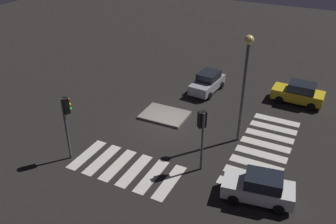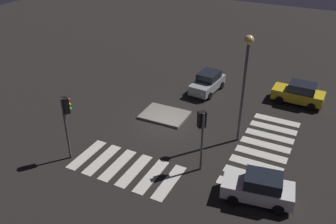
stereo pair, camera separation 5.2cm
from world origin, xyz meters
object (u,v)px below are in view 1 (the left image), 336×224
car_yellow (299,93)px  street_lamp (246,71)px  traffic_island (165,115)px  traffic_light_east (202,126)px  car_white (259,188)px  car_silver (207,82)px  traffic_light_south (66,113)px

car_yellow → street_lamp: size_ratio=0.55×
traffic_island → traffic_light_east: size_ratio=0.88×
traffic_island → car_yellow: size_ratio=0.85×
car_white → traffic_light_east: traffic_light_east is taller
car_white → car_silver: size_ratio=0.99×
car_silver → traffic_light_south: (-4.04, -12.26, 2.29)m
car_silver → street_lamp: size_ratio=0.55×
car_white → traffic_light_south: traffic_light_south is taller
car_yellow → car_white: 12.12m
car_silver → street_lamp: bearing=42.2°
traffic_island → car_silver: 5.50m
traffic_island → traffic_light_east: 6.97m
car_silver → street_lamp: street_lamp is taller
traffic_light_east → street_lamp: street_lamp is taller
traffic_light_south → street_lamp: 10.79m
traffic_island → car_white: size_ratio=0.86×
traffic_island → car_silver: size_ratio=0.85×
car_white → traffic_light_south: size_ratio=0.94×
car_yellow → car_white: car_yellow is taller
car_white → car_silver: (-7.06, 10.82, 0.02)m
car_yellow → car_silver: 7.21m
traffic_light_south → street_lamp: bearing=-23.1°
car_silver → traffic_light_east: (3.33, -9.73, 2.06)m
car_silver → traffic_light_south: bearing=-13.3°
traffic_light_east → traffic_light_south: size_ratio=0.93×
traffic_light_east → car_white: bearing=-154.0°
traffic_island → street_lamp: bearing=-5.8°
traffic_island → car_white: 10.03m
car_white → street_lamp: bearing=-71.4°
traffic_light_south → street_lamp: (8.51, 6.39, 1.81)m
traffic_island → car_white: (8.35, -5.52, 0.70)m
car_white → car_silver: car_silver is taller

